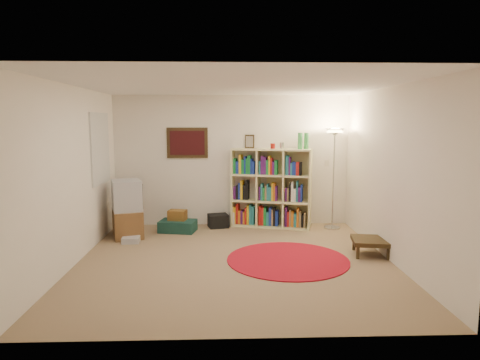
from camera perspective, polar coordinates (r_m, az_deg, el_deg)
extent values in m
cube|color=#8C7152|center=(6.31, -0.73, -10.79)|extent=(4.50, 4.50, 0.02)
cube|color=white|center=(6.00, -0.77, 12.67)|extent=(4.50, 4.50, 0.02)
cube|color=white|center=(8.27, -1.10, 2.57)|extent=(4.50, 0.02, 2.50)
cube|color=white|center=(3.79, 0.01, -3.58)|extent=(4.50, 0.02, 2.50)
cube|color=white|center=(6.39, -21.46, 0.51)|extent=(0.02, 4.50, 2.50)
cube|color=white|center=(6.48, 19.65, 0.69)|extent=(0.02, 4.50, 2.50)
cube|color=black|center=(8.25, -7.04, 4.94)|extent=(0.78, 0.04, 0.58)
cube|color=#460E12|center=(8.23, -7.05, 4.93)|extent=(0.66, 0.01, 0.46)
cube|color=white|center=(7.59, -18.15, 4.00)|extent=(0.03, 1.00, 1.20)
cube|color=beige|center=(8.49, 11.50, 2.21)|extent=(0.08, 0.01, 0.12)
cube|color=#FFF5AA|center=(8.30, 4.13, -6.07)|extent=(1.56, 0.81, 0.03)
cube|color=#FFF5AA|center=(8.07, 4.23, 4.08)|extent=(1.56, 0.81, 0.03)
cube|color=#FFF5AA|center=(8.30, -0.82, -0.89)|extent=(0.14, 0.42, 1.50)
cube|color=#FFF5AA|center=(8.07, 9.33, -1.24)|extent=(0.14, 0.42, 1.50)
cube|color=#FFF5AA|center=(8.35, 4.41, -0.86)|extent=(1.45, 0.42, 1.50)
cube|color=#FFF5AA|center=(8.20, 2.46, -1.00)|extent=(0.14, 0.40, 1.43)
cube|color=#FFF5AA|center=(8.12, 5.92, -1.12)|extent=(0.14, 0.40, 1.43)
cube|color=#FFF5AA|center=(8.20, 4.16, -2.79)|extent=(1.49, 0.77, 0.03)
cube|color=#FFF5AA|center=(8.12, 4.20, 0.68)|extent=(1.49, 0.77, 0.03)
cube|color=yellow|center=(8.35, -0.63, -4.67)|extent=(0.09, 0.18, 0.32)
cube|color=red|center=(8.33, -0.30, -4.49)|extent=(0.09, 0.18, 0.38)
cube|color=orange|center=(8.34, 0.01, -4.92)|extent=(0.09, 0.18, 0.26)
cube|color=#521A6B|center=(8.33, 0.32, -4.94)|extent=(0.08, 0.18, 0.26)
cube|color=orange|center=(8.32, 0.60, -5.02)|extent=(0.08, 0.17, 0.24)
cube|color=red|center=(8.30, 0.86, -4.77)|extent=(0.08, 0.17, 0.32)
cube|color=yellow|center=(8.29, 1.15, -4.60)|extent=(0.09, 0.18, 0.37)
cube|color=teal|center=(8.28, 1.47, -4.58)|extent=(0.09, 0.18, 0.38)
cube|color=teal|center=(8.27, 1.80, -4.71)|extent=(0.09, 0.18, 0.35)
cube|color=#521A6B|center=(8.27, -0.62, -1.68)|extent=(0.09, 0.18, 0.24)
cube|color=black|center=(8.25, -0.29, -1.61)|extent=(0.09, 0.18, 0.27)
cube|color=#1A32A1|center=(8.24, 0.01, -1.46)|extent=(0.08, 0.18, 0.31)
cube|color=yellow|center=(8.23, 0.31, -1.31)|extent=(0.09, 0.18, 0.36)
cube|color=black|center=(8.22, 0.64, -1.61)|extent=(0.09, 0.18, 0.28)
cube|color=black|center=(8.20, 1.00, -1.29)|extent=(0.09, 0.18, 0.37)
cube|color=#1A8638|center=(8.20, -0.63, 1.85)|extent=(0.09, 0.18, 0.30)
cube|color=#1A32A1|center=(8.19, -0.26, 1.66)|extent=(0.10, 0.18, 0.25)
cube|color=yellow|center=(8.17, 0.11, 2.09)|extent=(0.09, 0.18, 0.37)
cube|color=#1A8638|center=(8.16, 0.46, 1.77)|extent=(0.09, 0.18, 0.28)
cube|color=#1A32A1|center=(8.15, 0.76, 1.97)|extent=(0.07, 0.17, 0.34)
cube|color=#1A8638|center=(8.14, 0.98, 1.85)|extent=(0.07, 0.17, 0.31)
cube|color=#1A8638|center=(8.13, 1.29, 2.03)|extent=(0.09, 0.18, 0.36)
cube|color=#1A32A1|center=(8.13, 1.58, 1.79)|extent=(0.07, 0.17, 0.30)
cube|color=#1A32A1|center=(8.12, 1.87, 1.62)|extent=(0.09, 0.18, 0.25)
cube|color=red|center=(8.24, 2.75, -4.70)|extent=(0.09, 0.18, 0.37)
cube|color=red|center=(8.24, 3.07, -4.82)|extent=(0.09, 0.18, 0.34)
cube|color=#1A8638|center=(8.23, 3.42, -4.81)|extent=(0.09, 0.18, 0.34)
cube|color=teal|center=(8.23, 3.76, -5.11)|extent=(0.09, 0.18, 0.26)
cube|color=#1A32A1|center=(8.21, 4.10, -4.83)|extent=(0.09, 0.18, 0.35)
cube|color=#937A50|center=(8.21, 4.39, -4.97)|extent=(0.07, 0.17, 0.31)
cube|color=black|center=(8.20, 4.64, -4.86)|extent=(0.08, 0.18, 0.34)
cube|color=#1A32A1|center=(8.20, 4.96, -5.06)|extent=(0.09, 0.18, 0.29)
cube|color=#521A6B|center=(8.16, 2.72, -1.76)|extent=(0.07, 0.17, 0.26)
cube|color=teal|center=(8.15, 2.98, -1.57)|extent=(0.08, 0.17, 0.31)
cube|color=#1A8638|center=(8.15, 3.26, -1.83)|extent=(0.08, 0.17, 0.24)
cube|color=#937A50|center=(8.14, 3.53, -1.69)|extent=(0.08, 0.17, 0.28)
cube|color=teal|center=(8.13, 3.76, -1.60)|extent=(0.07, 0.17, 0.31)
cube|color=teal|center=(8.13, 4.07, -1.81)|extent=(0.10, 0.18, 0.25)
cube|color=yellow|center=(8.12, 4.39, -1.53)|extent=(0.07, 0.17, 0.34)
cube|color=orange|center=(8.11, 4.64, -1.56)|extent=(0.08, 0.17, 0.33)
cube|color=#521A6B|center=(8.11, 4.90, -1.78)|extent=(0.07, 0.17, 0.27)
cube|color=teal|center=(8.10, 2.74, 1.63)|extent=(0.07, 0.17, 0.26)
cube|color=#521A6B|center=(8.08, 3.02, 1.96)|extent=(0.09, 0.18, 0.35)
cube|color=#521A6B|center=(8.08, 3.38, 1.89)|extent=(0.09, 0.18, 0.34)
cube|color=#1A8638|center=(8.07, 3.73, 1.68)|extent=(0.09, 0.18, 0.28)
cube|color=yellow|center=(8.06, 4.01, 1.96)|extent=(0.07, 0.17, 0.36)
cube|color=red|center=(8.06, 4.26, 1.81)|extent=(0.08, 0.17, 0.32)
cube|color=#521A6B|center=(8.05, 4.54, 1.58)|extent=(0.08, 0.18, 0.26)
cube|color=#1A8638|center=(8.05, 4.87, 1.64)|extent=(0.09, 0.18, 0.28)
cube|color=#521A6B|center=(8.17, 6.19, -4.85)|extent=(0.08, 0.18, 0.37)
cube|color=red|center=(8.17, 6.48, -5.15)|extent=(0.08, 0.17, 0.28)
cube|color=#937A50|center=(8.16, 6.74, -5.02)|extent=(0.07, 0.17, 0.32)
cube|color=orange|center=(8.16, 7.04, -5.14)|extent=(0.09, 0.18, 0.29)
cube|color=teal|center=(8.16, 7.40, -5.29)|extent=(0.09, 0.18, 0.25)
cube|color=orange|center=(8.15, 7.74, -4.95)|extent=(0.08, 0.18, 0.35)
cube|color=#937A50|center=(8.15, 8.04, -5.15)|extent=(0.09, 0.18, 0.30)
cube|color=black|center=(8.15, 8.35, -5.38)|extent=(0.08, 0.18, 0.24)
cube|color=#937A50|center=(8.14, 8.65, -5.25)|extent=(0.08, 0.17, 0.28)
cube|color=#521A6B|center=(8.09, 6.21, -1.92)|extent=(0.08, 0.17, 0.24)
cube|color=#937A50|center=(8.08, 6.45, -1.92)|extent=(0.07, 0.17, 0.25)
cube|color=black|center=(8.07, 6.72, -1.60)|extent=(0.08, 0.18, 0.34)
cube|color=white|center=(8.06, 7.02, -1.52)|extent=(0.08, 0.18, 0.37)
cube|color=white|center=(8.07, 7.35, -1.96)|extent=(0.09, 0.18, 0.24)
cube|color=teal|center=(8.05, 7.66, -1.48)|extent=(0.08, 0.17, 0.38)
cube|color=#521A6B|center=(8.06, 7.94, -1.87)|extent=(0.08, 0.18, 0.28)
cube|color=#1A32A1|center=(8.05, 8.22, -1.73)|extent=(0.08, 0.17, 0.32)
cube|color=teal|center=(8.01, 6.34, 1.93)|extent=(0.10, 0.18, 0.37)
cube|color=#521A6B|center=(8.01, 6.66, 1.82)|extent=(0.08, 0.17, 0.34)
cube|color=teal|center=(8.01, 6.89, 1.44)|extent=(0.07, 0.17, 0.24)
cube|color=#1A32A1|center=(8.01, 7.13, 1.51)|extent=(0.08, 0.17, 0.26)
cube|color=#1A32A1|center=(8.00, 7.39, 1.47)|extent=(0.08, 0.17, 0.25)
cube|color=red|center=(8.00, 7.72, 1.47)|extent=(0.10, 0.18, 0.25)
cube|color=black|center=(7.99, 8.08, 1.45)|extent=(0.08, 0.18, 0.25)
cube|color=black|center=(8.17, 1.29, 5.16)|extent=(0.18, 0.07, 0.26)
cube|color=#A19486|center=(8.15, 1.26, 5.16)|extent=(0.14, 0.05, 0.20)
cylinder|color=#AE1910|center=(8.07, 4.39, 4.54)|extent=(0.11, 0.11, 0.10)
cylinder|color=#BCBCC1|center=(8.04, 5.60, 4.59)|extent=(0.09, 0.09, 0.12)
cylinder|color=#46B75A|center=(7.96, 8.02, 5.17)|extent=(0.11, 0.11, 0.30)
cylinder|color=#46B75A|center=(8.02, 8.83, 5.18)|extent=(0.11, 0.11, 0.30)
cylinder|color=#BCBCC1|center=(8.31, 12.16, -6.23)|extent=(0.39, 0.39, 0.03)
cylinder|color=#BCBCC1|center=(8.14, 12.34, -0.14)|extent=(0.03, 0.03, 1.75)
cone|color=#BCBCC1|center=(8.07, 12.52, 6.24)|extent=(0.46, 0.46, 0.14)
cylinder|color=#FFD88C|center=(8.07, 12.52, 6.27)|extent=(0.37, 0.37, 0.02)
cylinder|color=black|center=(8.54, 7.32, -5.74)|extent=(0.18, 0.18, 0.03)
cylinder|color=black|center=(8.52, 7.32, -5.25)|extent=(0.04, 0.04, 0.12)
cylinder|color=black|center=(8.48, 7.34, -4.58)|extent=(0.31, 0.11, 0.30)
cube|color=brown|center=(7.78, -14.75, -5.58)|extent=(0.66, 0.80, 0.47)
cube|color=#B9B9BE|center=(7.68, -14.88, -1.97)|extent=(0.63, 0.69, 0.52)
cube|color=black|center=(7.71, -13.09, -1.88)|extent=(0.17, 0.47, 0.44)
cube|color=black|center=(7.71, -13.06, -1.88)|extent=(0.15, 0.42, 0.38)
cube|color=#B9B9BE|center=(7.41, -14.34, -7.74)|extent=(0.30, 0.26, 0.09)
cube|color=#143831|center=(7.96, -8.30, -6.08)|extent=(0.71, 0.53, 0.21)
cube|color=brown|center=(7.96, -8.34, -4.65)|extent=(0.36, 0.28, 0.18)
cube|color=black|center=(8.20, -2.93, -5.45)|extent=(0.42, 0.38, 0.25)
cylinder|color=silver|center=(8.33, -1.02, -5.18)|extent=(0.16, 0.16, 0.26)
cylinder|color=maroon|center=(6.36, 6.39, -10.50)|extent=(1.78, 1.78, 0.02)
cube|color=black|center=(6.80, 17.05, -7.77)|extent=(0.62, 0.62, 0.06)
cube|color=black|center=(6.59, 15.44, -9.27)|extent=(0.05, 0.05, 0.19)
cube|color=black|center=(6.67, 19.18, -9.23)|extent=(0.05, 0.05, 0.19)
cube|color=black|center=(7.00, 14.95, -8.25)|extent=(0.05, 0.05, 0.19)
cube|color=black|center=(7.07, 18.47, -8.22)|extent=(0.05, 0.05, 0.19)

